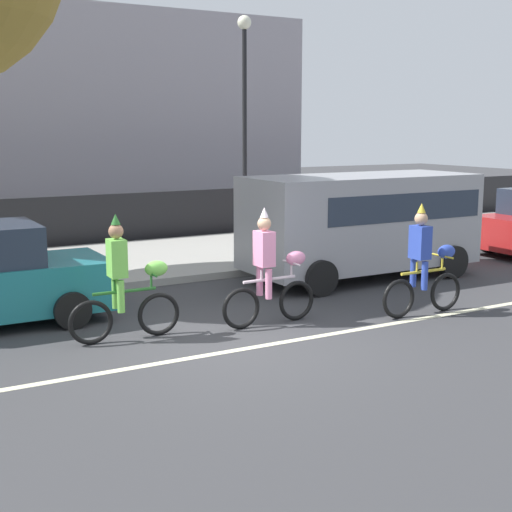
{
  "coord_description": "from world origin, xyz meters",
  "views": [
    {
      "loc": [
        -4.8,
        -9.2,
        3.15
      ],
      "look_at": [
        1.05,
        1.2,
        1.0
      ],
      "focal_mm": 50.0,
      "sensor_mm": 36.0,
      "label": 1
    }
  ],
  "objects_px": {
    "parade_cyclist_pink": "(270,274)",
    "parade_cyclist_cobalt": "(424,266)",
    "street_lamp_post": "(245,96)",
    "parked_van_grey": "(364,218)",
    "pedestrian_onlooker": "(294,203)",
    "parade_cyclist_lime": "(125,285)"
  },
  "relations": [
    {
      "from": "parade_cyclist_lime",
      "to": "parade_cyclist_cobalt",
      "type": "height_order",
      "value": "same"
    },
    {
      "from": "pedestrian_onlooker",
      "to": "parked_van_grey",
      "type": "bearing_deg",
      "value": -107.31
    },
    {
      "from": "parked_van_grey",
      "to": "street_lamp_post",
      "type": "bearing_deg",
      "value": 92.19
    },
    {
      "from": "parade_cyclist_pink",
      "to": "pedestrian_onlooker",
      "type": "height_order",
      "value": "parade_cyclist_pink"
    },
    {
      "from": "street_lamp_post",
      "to": "parade_cyclist_lime",
      "type": "bearing_deg",
      "value": -130.01
    },
    {
      "from": "parade_cyclist_cobalt",
      "to": "parked_van_grey",
      "type": "bearing_deg",
      "value": 71.33
    },
    {
      "from": "parade_cyclist_lime",
      "to": "pedestrian_onlooker",
      "type": "bearing_deg",
      "value": 43.79
    },
    {
      "from": "parade_cyclist_pink",
      "to": "parked_van_grey",
      "type": "relative_size",
      "value": 0.38
    },
    {
      "from": "parade_cyclist_pink",
      "to": "pedestrian_onlooker",
      "type": "relative_size",
      "value": 1.19
    },
    {
      "from": "parked_van_grey",
      "to": "street_lamp_post",
      "type": "xyz_separation_m",
      "value": [
        -0.19,
        4.91,
        2.71
      ]
    },
    {
      "from": "street_lamp_post",
      "to": "parked_van_grey",
      "type": "bearing_deg",
      "value": -87.81
    },
    {
      "from": "parked_van_grey",
      "to": "parade_cyclist_cobalt",
      "type": "bearing_deg",
      "value": -108.67
    },
    {
      "from": "parade_cyclist_lime",
      "to": "parked_van_grey",
      "type": "height_order",
      "value": "parked_van_grey"
    },
    {
      "from": "parade_cyclist_cobalt",
      "to": "street_lamp_post",
      "type": "height_order",
      "value": "street_lamp_post"
    },
    {
      "from": "parade_cyclist_lime",
      "to": "parade_cyclist_cobalt",
      "type": "xyz_separation_m",
      "value": [
        4.92,
        -1.06,
        0.0
      ]
    },
    {
      "from": "parade_cyclist_pink",
      "to": "pedestrian_onlooker",
      "type": "distance_m",
      "value": 9.26
    },
    {
      "from": "street_lamp_post",
      "to": "pedestrian_onlooker",
      "type": "xyz_separation_m",
      "value": [
        1.86,
        0.45,
        -2.97
      ]
    },
    {
      "from": "parade_cyclist_lime",
      "to": "pedestrian_onlooker",
      "type": "height_order",
      "value": "parade_cyclist_lime"
    },
    {
      "from": "parade_cyclist_lime",
      "to": "pedestrian_onlooker",
      "type": "relative_size",
      "value": 1.19
    },
    {
      "from": "parade_cyclist_pink",
      "to": "parade_cyclist_cobalt",
      "type": "bearing_deg",
      "value": -15.73
    },
    {
      "from": "parade_cyclist_pink",
      "to": "parade_cyclist_cobalt",
      "type": "height_order",
      "value": "same"
    },
    {
      "from": "parade_cyclist_lime",
      "to": "parade_cyclist_pink",
      "type": "xyz_separation_m",
      "value": [
        2.31,
        -0.33,
        0.0
      ]
    }
  ]
}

